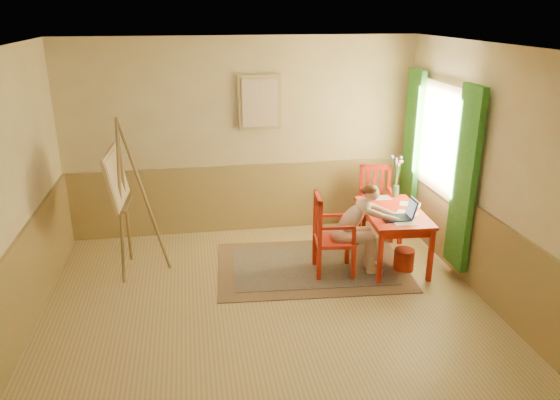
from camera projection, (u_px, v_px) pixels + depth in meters
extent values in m
cube|color=tan|center=(266.00, 306.00, 5.98)|extent=(5.00, 4.50, 0.02)
cube|color=white|center=(264.00, 46.00, 5.02)|extent=(5.00, 4.50, 0.02)
cube|color=tan|center=(242.00, 138.00, 7.60)|extent=(5.00, 0.02, 2.80)
cube|color=tan|center=(316.00, 298.00, 3.41)|extent=(5.00, 0.02, 2.80)
cube|color=tan|center=(6.00, 202.00, 5.11)|extent=(0.02, 4.50, 2.80)
cube|color=tan|center=(489.00, 175.00, 5.90)|extent=(0.02, 4.50, 2.80)
cube|color=#A68A52|center=(244.00, 198.00, 7.88)|extent=(5.00, 0.04, 1.00)
cube|color=#A68A52|center=(25.00, 284.00, 5.42)|extent=(0.04, 4.50, 1.00)
cube|color=#A68A52|center=(477.00, 249.00, 6.20)|extent=(0.04, 4.50, 1.00)
cube|color=white|center=(443.00, 139.00, 6.86)|extent=(0.02, 1.00, 1.30)
cube|color=tan|center=(441.00, 139.00, 6.86)|extent=(0.03, 1.12, 1.42)
cube|color=#479835|center=(464.00, 180.00, 6.23)|extent=(0.08, 0.45, 2.20)
cube|color=#479835|center=(411.00, 147.00, 7.68)|extent=(0.08, 0.45, 2.20)
cube|color=tan|center=(260.00, 103.00, 7.42)|extent=(0.60, 0.04, 0.76)
cube|color=beige|center=(260.00, 103.00, 7.40)|extent=(0.50, 0.02, 0.66)
cube|color=#8C7251|center=(312.00, 266.00, 6.87)|extent=(2.51, 1.77, 0.01)
cube|color=black|center=(312.00, 266.00, 6.87)|extent=(2.08, 1.34, 0.01)
cube|color=red|center=(393.00, 212.00, 6.77)|extent=(0.79, 1.24, 0.04)
cube|color=red|center=(393.00, 217.00, 6.79)|extent=(0.68, 1.13, 0.10)
cube|color=red|center=(380.00, 258.00, 6.34)|extent=(0.06, 0.06, 0.68)
cube|color=red|center=(431.00, 256.00, 6.41)|extent=(0.06, 0.06, 0.68)
cube|color=red|center=(357.00, 223.00, 7.38)|extent=(0.06, 0.06, 0.68)
cube|color=red|center=(401.00, 221.00, 7.44)|extent=(0.06, 0.06, 0.68)
cube|color=red|center=(334.00, 240.00, 6.59)|extent=(0.52, 0.50, 0.05)
cube|color=red|center=(319.00, 265.00, 6.46)|extent=(0.06, 0.06, 0.42)
cube|color=red|center=(353.00, 264.00, 6.49)|extent=(0.06, 0.06, 0.42)
cube|color=red|center=(315.00, 251.00, 6.84)|extent=(0.06, 0.06, 0.42)
cube|color=red|center=(347.00, 250.00, 6.87)|extent=(0.06, 0.06, 0.42)
cube|color=red|center=(320.00, 224.00, 6.28)|extent=(0.06, 0.06, 0.57)
cube|color=red|center=(316.00, 212.00, 6.66)|extent=(0.06, 0.06, 0.57)
cube|color=red|center=(318.00, 198.00, 6.38)|extent=(0.10, 0.46, 0.06)
cube|color=red|center=(319.00, 222.00, 6.38)|extent=(0.04, 0.05, 0.46)
cube|color=red|center=(318.00, 219.00, 6.47)|extent=(0.04, 0.05, 0.46)
cube|color=red|center=(317.00, 216.00, 6.57)|extent=(0.04, 0.05, 0.46)
cube|color=red|center=(338.00, 228.00, 6.31)|extent=(0.43, 0.08, 0.04)
cube|color=red|center=(354.00, 236.00, 6.36)|extent=(0.05, 0.05, 0.23)
cube|color=red|center=(332.00, 215.00, 6.69)|extent=(0.43, 0.08, 0.04)
cube|color=red|center=(348.00, 223.00, 6.74)|extent=(0.05, 0.05, 0.23)
cube|color=red|center=(376.00, 208.00, 7.65)|extent=(0.52, 0.54, 0.05)
cube|color=red|center=(359.00, 218.00, 7.92)|extent=(0.06, 0.06, 0.41)
cube|color=red|center=(363.00, 229.00, 7.53)|extent=(0.06, 0.06, 0.41)
cube|color=red|center=(386.00, 218.00, 7.92)|extent=(0.06, 0.06, 0.41)
cube|color=red|center=(391.00, 229.00, 7.53)|extent=(0.06, 0.06, 0.41)
cube|color=red|center=(361.00, 184.00, 7.74)|extent=(0.06, 0.06, 0.56)
cube|color=red|center=(389.00, 184.00, 7.74)|extent=(0.06, 0.06, 0.56)
cube|color=red|center=(376.00, 167.00, 7.65)|extent=(0.45, 0.13, 0.06)
cube|color=red|center=(368.00, 185.00, 7.75)|extent=(0.05, 0.04, 0.46)
cube|color=red|center=(375.00, 185.00, 7.74)|extent=(0.05, 0.04, 0.46)
cube|color=red|center=(382.00, 185.00, 7.74)|extent=(0.05, 0.04, 0.46)
cube|color=red|center=(363.00, 192.00, 7.56)|extent=(0.11, 0.42, 0.04)
cube|color=red|center=(365.00, 204.00, 7.41)|extent=(0.05, 0.05, 0.22)
cube|color=red|center=(391.00, 192.00, 7.56)|extent=(0.11, 0.42, 0.04)
cube|color=red|center=(393.00, 204.00, 7.41)|extent=(0.05, 0.05, 0.22)
ellipsoid|color=#D8AA91|center=(340.00, 235.00, 6.58)|extent=(0.29, 0.35, 0.21)
cylinder|color=#D8AA91|center=(357.00, 238.00, 6.52)|extent=(0.42, 0.18, 0.14)
cylinder|color=#D8AA91|center=(354.00, 232.00, 6.67)|extent=(0.42, 0.18, 0.14)
cylinder|color=#D8AA91|center=(371.00, 255.00, 6.61)|extent=(0.12, 0.12, 0.46)
cylinder|color=#D8AA91|center=(368.00, 249.00, 6.76)|extent=(0.12, 0.12, 0.46)
cube|color=#D8AA91|center=(374.00, 271.00, 6.69)|extent=(0.20, 0.10, 0.07)
cube|color=#D8AA91|center=(371.00, 265.00, 6.85)|extent=(0.20, 0.10, 0.07)
ellipsoid|color=#D8AA91|center=(352.00, 219.00, 6.52)|extent=(0.47, 0.31, 0.48)
ellipsoid|color=#D8AA91|center=(363.00, 205.00, 6.47)|extent=(0.21, 0.29, 0.16)
sphere|color=#D8AA91|center=(372.00, 194.00, 6.42)|extent=(0.20, 0.20, 0.18)
ellipsoid|color=#572F18|center=(371.00, 189.00, 6.40)|extent=(0.19, 0.20, 0.13)
sphere|color=#572F18|center=(365.00, 190.00, 6.40)|extent=(0.11, 0.11, 0.10)
cylinder|color=#D8AA91|center=(373.00, 213.00, 6.36)|extent=(0.21, 0.12, 0.14)
cylinder|color=#D8AA91|center=(389.00, 218.00, 6.42)|extent=(0.28, 0.10, 0.16)
sphere|color=#D8AA91|center=(380.00, 215.00, 6.37)|extent=(0.09, 0.09, 0.08)
sphere|color=#D8AA91|center=(398.00, 220.00, 6.47)|extent=(0.07, 0.07, 0.07)
cylinder|color=#D8AA91|center=(368.00, 205.00, 6.62)|extent=(0.20, 0.08, 0.14)
cylinder|color=#D8AA91|center=(384.00, 211.00, 6.64)|extent=(0.28, 0.15, 0.16)
sphere|color=#D8AA91|center=(374.00, 207.00, 6.64)|extent=(0.09, 0.09, 0.08)
sphere|color=#D8AA91|center=(394.00, 215.00, 6.63)|extent=(0.07, 0.07, 0.07)
cube|color=#1E2338|center=(396.00, 218.00, 6.50)|extent=(0.34, 0.25, 0.02)
cube|color=#2D3342|center=(396.00, 218.00, 6.50)|extent=(0.30, 0.19, 0.00)
cube|color=#1E2338|center=(412.00, 208.00, 6.49)|extent=(0.08, 0.24, 0.23)
cube|color=#99BFF2|center=(411.00, 208.00, 6.49)|extent=(0.06, 0.20, 0.18)
cube|color=white|center=(405.00, 223.00, 6.38)|extent=(0.29, 0.22, 0.00)
cube|color=white|center=(410.00, 204.00, 6.98)|extent=(0.32, 0.29, 0.00)
cube|color=white|center=(381.00, 198.00, 7.22)|extent=(0.26, 0.19, 0.00)
cube|color=white|center=(408.00, 213.00, 6.68)|extent=(0.32, 0.31, 0.00)
cylinder|color=#3F724C|center=(395.00, 191.00, 7.27)|extent=(0.10, 0.10, 0.15)
cylinder|color=#3F7233|center=(394.00, 172.00, 7.23)|extent=(0.05, 0.12, 0.39)
sphere|color=#728CD8|center=(392.00, 157.00, 7.22)|extent=(0.07, 0.07, 0.06)
cylinder|color=#3F7233|center=(396.00, 173.00, 7.14)|extent=(0.07, 0.08, 0.41)
sphere|color=pink|center=(396.00, 159.00, 7.03)|extent=(0.05, 0.05, 0.04)
cylinder|color=#3F7233|center=(397.00, 176.00, 7.21)|extent=(0.03, 0.04, 0.31)
sphere|color=pink|center=(398.00, 165.00, 7.18)|extent=(0.05, 0.05, 0.05)
cylinder|color=#3F7233|center=(396.00, 175.00, 7.13)|extent=(0.08, 0.11, 0.39)
sphere|color=#728CD8|center=(396.00, 162.00, 7.01)|extent=(0.06, 0.06, 0.05)
cylinder|color=#3F7233|center=(399.00, 174.00, 7.23)|extent=(0.09, 0.08, 0.34)
sphere|color=pink|center=(402.00, 161.00, 7.21)|extent=(0.05, 0.05, 0.05)
cylinder|color=#3F7233|center=(398.00, 174.00, 7.21)|extent=(0.05, 0.05, 0.35)
sphere|color=pink|center=(400.00, 162.00, 7.17)|extent=(0.05, 0.05, 0.05)
cylinder|color=#3F7233|center=(398.00, 172.00, 7.23)|extent=(0.08, 0.09, 0.39)
sphere|color=#728CD8|center=(401.00, 157.00, 7.20)|extent=(0.05, 0.05, 0.05)
cylinder|color=#9F2715|center=(404.00, 260.00, 6.77)|extent=(0.29, 0.29, 0.27)
cylinder|color=olive|center=(120.00, 202.00, 6.31)|extent=(0.11, 0.36, 1.96)
cylinder|color=olive|center=(124.00, 193.00, 6.61)|extent=(0.08, 0.36, 1.96)
cylinder|color=olive|center=(145.00, 197.00, 6.49)|extent=(0.51, 0.06, 1.97)
cylinder|color=olive|center=(121.00, 204.00, 6.48)|extent=(0.06, 0.55, 0.03)
cube|color=olive|center=(126.00, 204.00, 6.49)|extent=(0.09, 0.60, 0.03)
cube|color=tan|center=(116.00, 177.00, 6.36)|extent=(0.19, 0.87, 0.65)
cube|color=beige|center=(118.00, 177.00, 6.36)|extent=(0.15, 0.79, 0.56)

